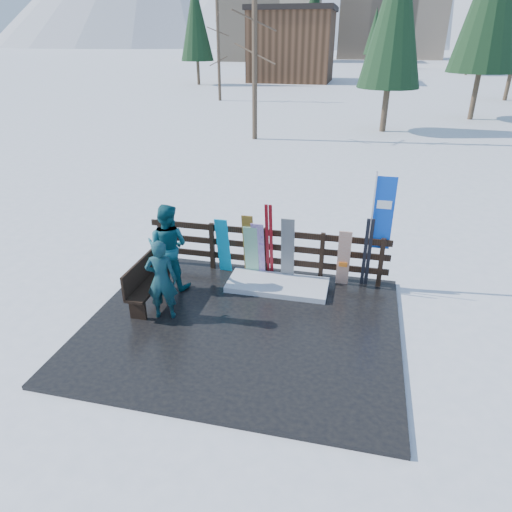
% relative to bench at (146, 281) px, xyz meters
% --- Properties ---
extents(ground, '(700.00, 700.00, 0.00)m').
position_rel_bench_xyz_m(ground, '(2.12, -0.33, -0.60)').
color(ground, white).
rests_on(ground, ground).
extents(deck, '(6.00, 5.00, 0.08)m').
position_rel_bench_xyz_m(deck, '(2.12, -0.33, -0.56)').
color(deck, black).
rests_on(deck, ground).
extents(fence, '(5.60, 0.10, 1.15)m').
position_rel_bench_xyz_m(fence, '(2.12, 1.87, 0.14)').
color(fence, black).
rests_on(fence, deck).
extents(snow_patch, '(2.22, 1.00, 0.12)m').
position_rel_bench_xyz_m(snow_patch, '(2.53, 1.27, -0.46)').
color(snow_patch, white).
rests_on(snow_patch, deck).
extents(bench, '(0.41, 1.50, 0.97)m').
position_rel_bench_xyz_m(bench, '(0.00, 0.00, 0.00)').
color(bench, black).
rests_on(bench, deck).
extents(snowboard_0, '(0.30, 0.34, 1.42)m').
position_rel_bench_xyz_m(snowboard_0, '(1.17, 1.65, 0.19)').
color(snowboard_0, '#09A6D4').
rests_on(snowboard_0, deck).
extents(snowboard_1, '(0.32, 0.29, 1.29)m').
position_rel_bench_xyz_m(snowboard_1, '(1.84, 1.65, 0.13)').
color(snowboard_1, white).
rests_on(snowboard_1, deck).
extents(snowboard_2, '(0.25, 0.32, 1.56)m').
position_rel_bench_xyz_m(snowboard_2, '(1.77, 1.65, 0.26)').
color(snowboard_2, gold).
rests_on(snowboard_2, deck).
extents(snowboard_3, '(0.28, 0.32, 1.39)m').
position_rel_bench_xyz_m(snowboard_3, '(2.00, 1.65, 0.18)').
color(snowboard_3, white).
rests_on(snowboard_3, deck).
extents(snowboard_4, '(0.30, 0.21, 1.54)m').
position_rel_bench_xyz_m(snowboard_4, '(2.67, 1.65, 0.25)').
color(snowboard_4, black).
rests_on(snowboard_4, deck).
extents(snowboard_5, '(0.28, 0.28, 1.38)m').
position_rel_bench_xyz_m(snowboard_5, '(3.92, 1.65, 0.17)').
color(snowboard_5, silver).
rests_on(snowboard_5, deck).
extents(ski_pair_a, '(0.17, 0.34, 1.83)m').
position_rel_bench_xyz_m(ski_pair_a, '(2.23, 1.72, 0.40)').
color(ski_pair_a, maroon).
rests_on(ski_pair_a, deck).
extents(ski_pair_b, '(0.17, 0.29, 1.69)m').
position_rel_bench_xyz_m(ski_pair_b, '(4.40, 1.72, 0.33)').
color(ski_pair_b, black).
rests_on(ski_pair_b, deck).
extents(rental_flag, '(0.45, 0.04, 2.60)m').
position_rel_bench_xyz_m(rental_flag, '(4.59, 1.92, 1.09)').
color(rental_flag, silver).
rests_on(rental_flag, deck).
extents(person_front, '(0.68, 0.52, 1.66)m').
position_rel_bench_xyz_m(person_front, '(0.55, -0.40, 0.31)').
color(person_front, '#185248').
rests_on(person_front, deck).
extents(person_back, '(0.97, 0.77, 1.92)m').
position_rel_bench_xyz_m(person_back, '(0.18, 0.80, 0.45)').
color(person_back, '#13505C').
rests_on(person_back, deck).
extents(resort_buildings, '(73.00, 87.60, 22.60)m').
position_rel_bench_xyz_m(resort_buildings, '(3.15, 115.07, 9.21)').
color(resort_buildings, tan).
rests_on(resort_buildings, ground).
extents(trees, '(42.04, 68.83, 12.93)m').
position_rel_bench_xyz_m(trees, '(5.95, 47.37, 5.08)').
color(trees, '#382B1E').
rests_on(trees, ground).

